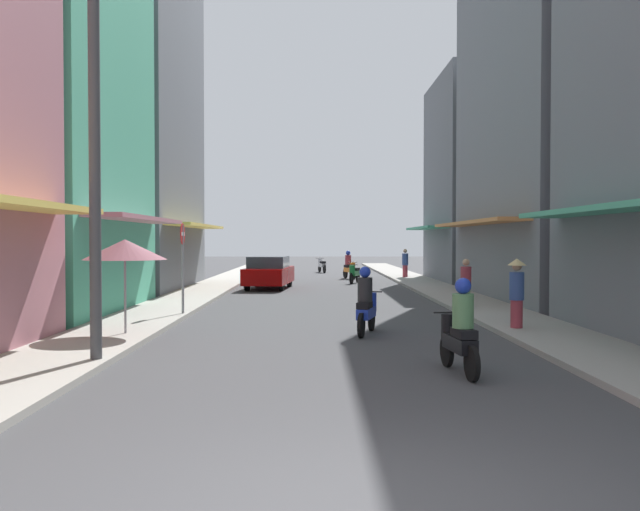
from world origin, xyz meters
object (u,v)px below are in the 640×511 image
motorbike_silver (322,265)px  utility_pole (95,142)px  motorbike_black (459,331)px  vendor_umbrella (125,250)px  pedestrian_midway (405,264)px  pedestrian_foreground (517,291)px  motorbike_orange (349,266)px  motorbike_green (354,273)px  motorbike_blue (366,304)px  parked_car (269,272)px  street_sign_no_entry (183,256)px  pedestrian_far (466,284)px

motorbike_silver → utility_pole: (-4.31, -32.92, 3.36)m
motorbike_silver → motorbike_black: bearing=-86.9°
motorbike_black → vendor_umbrella: (-6.54, 4.00, 1.26)m
pedestrian_midway → pedestrian_foreground: 21.52m
motorbike_orange → pedestrian_midway: (3.10, -0.28, 0.14)m
pedestrian_foreground → motorbike_black: bearing=-116.5°
motorbike_green → pedestrian_midway: (3.04, 3.62, 0.34)m
motorbike_blue → parked_car: size_ratio=0.42×
motorbike_black → motorbike_blue: size_ratio=1.02×
motorbike_blue → pedestrian_foreground: pedestrian_foreground is taller
motorbike_silver → street_sign_no_entry: bearing=-99.3°
motorbike_silver → motorbike_blue: 29.14m
parked_car → utility_pole: (-1.78, -18.16, 3.13)m
pedestrian_foreground → street_sign_no_entry: size_ratio=0.66×
motorbike_orange → parked_car: bearing=-117.5°
parked_car → pedestrian_midway: bearing=46.1°
motorbike_silver → utility_pole: size_ratio=0.23×
motorbike_black → motorbike_blue: same height
motorbike_black → motorbike_blue: bearing=104.1°
parked_car → motorbike_green: bearing=42.8°
motorbike_black → pedestrian_midway: 26.46m
motorbike_green → parked_car: parked_car is taller
parked_car → vendor_umbrella: (-2.17, -14.96, 1.23)m
vendor_umbrella → utility_pole: bearing=-83.0°
pedestrian_far → vendor_umbrella: size_ratio=0.72×
vendor_umbrella → pedestrian_far: bearing=35.5°
pedestrian_foreground → motorbike_orange: bearing=97.3°
motorbike_blue → vendor_umbrella: vendor_umbrella is taller
vendor_umbrella → motorbike_orange: bearing=74.8°
motorbike_blue → parked_car: motorbike_blue is taller
motorbike_orange → street_sign_no_entry: bearing=-106.9°
motorbike_orange → parked_car: 8.62m
vendor_umbrella → street_sign_no_entry: size_ratio=0.83×
motorbike_black → pedestrian_foreground: bearing=63.5°
motorbike_silver → motorbike_orange: bearing=-78.4°
pedestrian_far → vendor_umbrella: bearing=-144.5°
motorbike_orange → motorbike_black: (0.38, -26.60, 0.00)m
vendor_umbrella → utility_pole: 3.74m
pedestrian_foreground → vendor_umbrella: (-8.93, -0.81, 0.98)m
pedestrian_far → utility_pole: size_ratio=0.21×
utility_pole → street_sign_no_entry: 7.50m
motorbike_orange → motorbike_silver: bearing=101.6°
motorbike_green → street_sign_no_entry: (-5.72, -14.71, 1.21)m
motorbike_silver → motorbike_blue: (0.69, -29.13, 0.20)m
motorbike_silver → motorbike_black: motorbike_black is taller
motorbike_orange → street_sign_no_entry: street_sign_no_entry is taller
street_sign_no_entry → motorbike_silver: bearing=80.7°
pedestrian_midway → utility_pole: utility_pole is taller
motorbike_orange → motorbike_silver: size_ratio=0.98×
vendor_umbrella → pedestrian_foreground: bearing=5.2°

